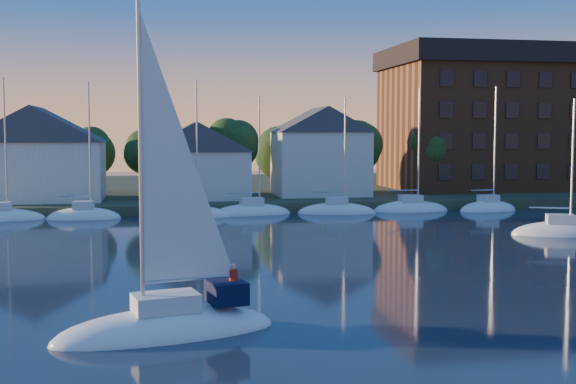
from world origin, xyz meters
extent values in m
cube|color=#343E24|center=(0.00, 75.00, 0.00)|extent=(160.00, 50.00, 2.00)
cube|color=brown|center=(0.00, 52.00, 0.00)|extent=(120.00, 3.00, 1.00)
cube|color=white|center=(-22.00, 58.00, 4.00)|extent=(13.00, 9.00, 6.00)
cube|color=white|center=(-6.00, 57.00, 3.50)|extent=(11.00, 8.00, 5.00)
cube|color=white|center=(8.00, 59.00, 4.50)|extent=(10.00, 8.00, 7.00)
cube|color=brown|center=(34.00, 65.00, 8.50)|extent=(30.00, 16.00, 15.00)
cube|color=black|center=(34.00, 65.00, 17.20)|extent=(31.00, 17.00, 2.40)
cylinder|color=#3D2C1B|center=(-26.00, 63.00, 2.75)|extent=(0.50, 0.50, 3.50)
sphere|color=#193212|center=(-26.00, 63.00, 7.20)|extent=(5.40, 5.40, 5.40)
cylinder|color=#3D2C1B|center=(-18.00, 63.00, 2.75)|extent=(0.50, 0.50, 3.50)
sphere|color=#193212|center=(-18.00, 63.00, 7.20)|extent=(5.40, 5.40, 5.40)
cylinder|color=#3D2C1B|center=(-10.00, 63.00, 2.75)|extent=(0.50, 0.50, 3.50)
sphere|color=#193212|center=(-10.00, 63.00, 7.20)|extent=(5.40, 5.40, 5.40)
cylinder|color=#3D2C1B|center=(-2.00, 63.00, 2.75)|extent=(0.50, 0.50, 3.50)
sphere|color=#193212|center=(-2.00, 63.00, 7.20)|extent=(5.40, 5.40, 5.40)
cylinder|color=#3D2C1B|center=(6.00, 63.00, 2.75)|extent=(0.50, 0.50, 3.50)
sphere|color=#193212|center=(6.00, 63.00, 7.20)|extent=(5.40, 5.40, 5.40)
cylinder|color=#3D2C1B|center=(14.00, 63.00, 2.75)|extent=(0.50, 0.50, 3.50)
sphere|color=#193212|center=(14.00, 63.00, 7.20)|extent=(5.40, 5.40, 5.40)
cylinder|color=#3D2C1B|center=(22.00, 63.00, 2.75)|extent=(0.50, 0.50, 3.50)
sphere|color=#193212|center=(22.00, 63.00, 7.20)|extent=(5.40, 5.40, 5.40)
cylinder|color=#3D2C1B|center=(30.00, 63.00, 2.75)|extent=(0.50, 0.50, 3.50)
sphere|color=#193212|center=(30.00, 63.00, 7.20)|extent=(5.40, 5.40, 5.40)
cylinder|color=#3D2C1B|center=(38.00, 63.00, 2.75)|extent=(0.50, 0.50, 3.50)
sphere|color=#193212|center=(38.00, 63.00, 7.20)|extent=(5.40, 5.40, 5.40)
ellipsoid|color=white|center=(-24.00, 49.00, 0.00)|extent=(7.50, 2.40, 2.20)
cube|color=silver|center=(-24.00, 49.00, 1.30)|extent=(2.10, 1.32, 0.70)
cylinder|color=#A5A8AD|center=(-23.25, 49.00, 5.95)|extent=(0.16, 0.16, 10.00)
ellipsoid|color=white|center=(-16.00, 49.00, 0.00)|extent=(7.50, 2.40, 2.20)
cube|color=silver|center=(-16.00, 49.00, 1.30)|extent=(2.10, 1.32, 0.70)
cylinder|color=#A5A8AD|center=(-15.25, 49.00, 5.95)|extent=(0.16, 0.16, 10.00)
cylinder|color=#A5A8AD|center=(-16.82, 49.00, 2.15)|extent=(3.15, 0.12, 0.12)
ellipsoid|color=white|center=(-8.00, 49.00, 0.00)|extent=(7.50, 2.40, 2.20)
cube|color=silver|center=(-8.00, 49.00, 1.30)|extent=(2.10, 1.32, 0.70)
cylinder|color=#A5A8AD|center=(-7.25, 49.00, 5.95)|extent=(0.16, 0.16, 10.00)
cylinder|color=#A5A8AD|center=(-8.82, 49.00, 2.15)|extent=(3.15, 0.12, 0.12)
ellipsoid|color=white|center=(0.00, 49.00, 0.00)|extent=(7.50, 2.40, 2.20)
cube|color=silver|center=(0.00, 49.00, 1.30)|extent=(2.10, 1.32, 0.70)
cylinder|color=#A5A8AD|center=(0.75, 49.00, 5.95)|extent=(0.16, 0.16, 10.00)
cylinder|color=#A5A8AD|center=(-0.82, 49.00, 2.15)|extent=(3.15, 0.12, 0.12)
ellipsoid|color=white|center=(8.00, 49.00, 0.00)|extent=(7.50, 2.40, 2.20)
cube|color=silver|center=(8.00, 49.00, 1.30)|extent=(2.10, 1.32, 0.70)
cylinder|color=#A5A8AD|center=(8.75, 49.00, 5.95)|extent=(0.16, 0.16, 10.00)
cylinder|color=#A5A8AD|center=(7.17, 49.00, 2.15)|extent=(3.15, 0.12, 0.12)
ellipsoid|color=white|center=(16.00, 49.00, 0.00)|extent=(7.50, 2.40, 2.20)
cube|color=silver|center=(16.00, 49.00, 1.30)|extent=(2.10, 1.32, 0.70)
cylinder|color=#A5A8AD|center=(16.75, 49.00, 5.95)|extent=(0.16, 0.16, 10.00)
cylinder|color=#A5A8AD|center=(15.18, 49.00, 2.15)|extent=(3.15, 0.12, 0.12)
ellipsoid|color=white|center=(24.00, 49.00, 0.00)|extent=(7.50, 2.40, 2.20)
cube|color=silver|center=(24.00, 49.00, 1.30)|extent=(2.10, 1.32, 0.70)
cylinder|color=#A5A8AD|center=(24.75, 49.00, 5.95)|extent=(0.16, 0.16, 10.00)
cylinder|color=#A5A8AD|center=(23.18, 49.00, 2.15)|extent=(3.15, 0.12, 0.12)
ellipsoid|color=white|center=(-9.86, 8.70, 0.00)|extent=(9.38, 4.81, 2.20)
cube|color=silver|center=(-9.86, 8.70, 1.30)|extent=(2.80, 2.11, 0.70)
cylinder|color=#A5A8AD|center=(-10.73, 8.50, 6.92)|extent=(0.16, 0.16, 11.95)
cylinder|color=#A5A8AD|center=(-8.90, 8.92, 2.15)|extent=(3.70, 0.95, 0.12)
cube|color=black|center=(-7.41, 9.26, 1.50)|extent=(1.75, 2.00, 0.90)
ellipsoid|color=white|center=(20.65, 31.04, 0.00)|extent=(7.74, 4.94, 2.20)
cube|color=silver|center=(20.65, 31.04, 1.30)|extent=(2.41, 2.01, 0.70)
cylinder|color=#A5A8AD|center=(21.33, 30.78, 5.75)|extent=(0.16, 0.16, 9.59)
cylinder|color=#A5A8AD|center=(19.89, 31.33, 2.15)|extent=(2.92, 1.21, 0.12)
camera|label=1|loc=(-10.21, -19.58, 7.95)|focal=45.00mm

